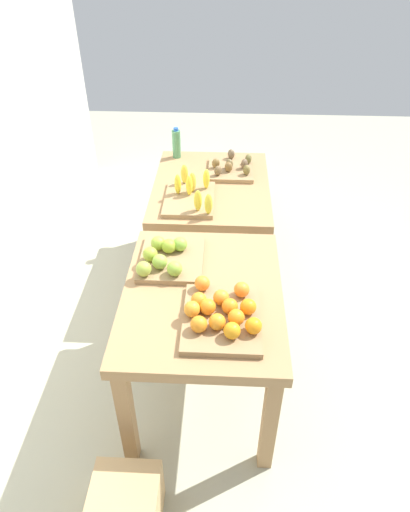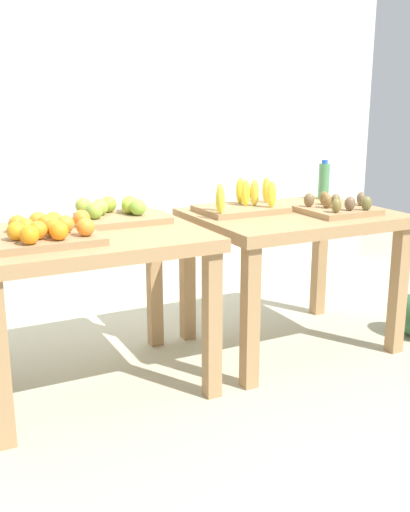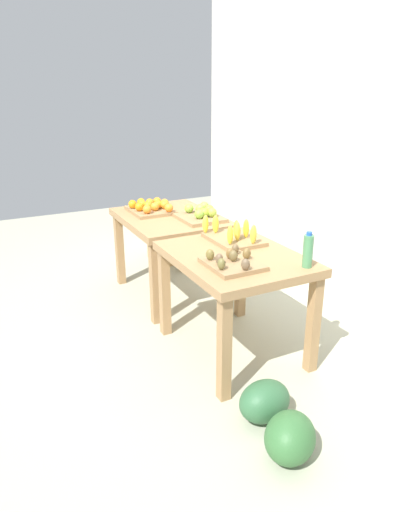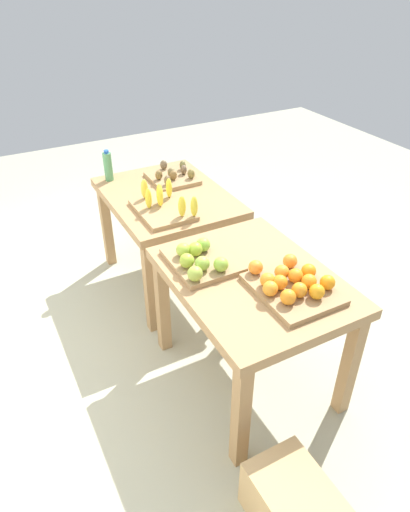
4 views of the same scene
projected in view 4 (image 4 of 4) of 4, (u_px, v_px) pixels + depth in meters
The scene contains 10 objects.
ground_plane at pixel (204, 321), 3.22m from camera, with size 8.00×8.00×0.00m, color #A8A991.
display_table_left at pixel (252, 293), 2.46m from camera, with size 1.04×0.80×0.75m.
display_table_right at pixel (167, 208), 3.28m from camera, with size 1.04×0.80×0.75m.
orange_bin at pixel (292, 284), 2.26m from camera, with size 0.46×0.38×0.11m.
apple_bin at pixel (200, 259), 2.45m from camera, with size 0.42×0.35×0.11m.
banana_crate at pixel (164, 206), 2.97m from camera, with size 0.44×0.33×0.17m.
kiwi_bin at pixel (173, 176), 3.39m from camera, with size 0.37×0.32×0.10m.
water_bottle at pixel (108, 166), 3.35m from camera, with size 0.06×0.06×0.23m.
watermelon_pile at pixel (156, 211), 4.33m from camera, with size 0.65×0.43×0.26m.
cardboard_produce_box at pixel (292, 505), 2.00m from camera, with size 0.40×0.30×0.30m, color tan.
Camera 4 is at (-2.15, 1.13, 2.17)m, focal length 31.90 mm.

